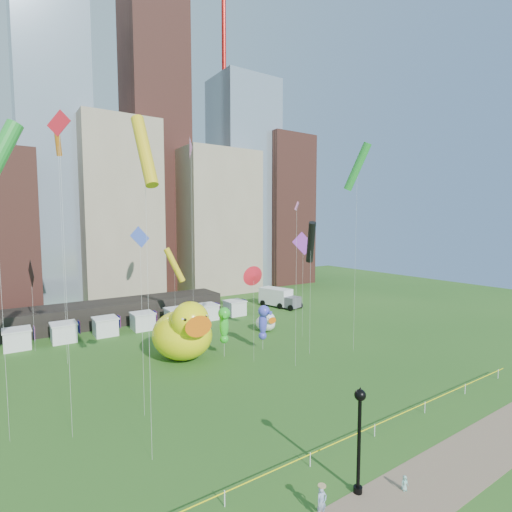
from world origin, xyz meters
TOP-DOWN VIEW (x-y plane):
  - ground at (0.00, 0.00)m, footprint 160.00×160.00m
  - skyline at (2.25, 61.06)m, footprint 101.00×23.00m
  - crane_right at (30.89, 64.00)m, footprint 23.00×1.00m
  - pavilion at (-4.00, 42.00)m, footprint 38.00×6.00m
  - vendor_tents at (1.02, 36.00)m, footprint 33.24×2.80m
  - caution_tape at (0.00, 0.00)m, footprint 50.00×0.06m
  - big_duck at (1.03, 21.62)m, footprint 6.62×8.82m
  - small_duck at (14.85, 25.58)m, footprint 2.88×3.68m
  - seahorse_green at (5.16, 19.96)m, footprint 1.79×1.99m
  - seahorse_purple at (10.06, 19.45)m, footprint 1.67×1.92m
  - lamppost at (0.65, -3.20)m, footprint 0.63×0.63m
  - box_truck at (25.72, 37.11)m, footprint 4.59×8.00m
  - woman at (-2.25, -3.38)m, footprint 0.62×0.43m
  - toddler at (2.95, -4.54)m, footprint 0.35×0.31m
  - kite_0 at (-11.62, 11.68)m, footprint 1.30×1.18m
  - kite_1 at (3.91, 25.41)m, footprint 1.28×2.45m
  - kite_2 at (-12.32, 33.85)m, footprint 0.38×3.17m
  - kite_4 at (4.00, 31.40)m, footprint 2.90×1.71m
  - kite_6 at (-9.79, 27.32)m, footprint 1.00×1.90m
  - kite_7 at (17.41, 21.01)m, footprint 2.87×1.01m
  - kite_8 at (7.04, 16.89)m, footprint 2.05×0.84m
  - kite_9 at (9.92, 13.37)m, footprint 2.09×2.29m
  - kite_10 at (13.70, 15.41)m, footprint 2.21×2.78m
  - kite_11 at (18.45, 13.15)m, footprint 1.87×3.23m
  - kite_12 at (-7.85, 6.06)m, footprint 1.00×2.67m
  - kite_13 at (-6.46, 11.93)m, footprint 1.58×0.43m

SIDE VIEW (x-z plane):
  - ground at x=0.00m, z-range 0.00..0.00m
  - toddler at x=2.95m, z-range 0.02..0.88m
  - caution_tape at x=0.00m, z-range 0.23..1.13m
  - woman at x=-2.25m, z-range 0.02..1.63m
  - vendor_tents at x=1.02m, z-range -0.09..2.31m
  - small_duck at x=14.85m, z-range -0.11..2.63m
  - pavilion at x=-4.00m, z-range 0.00..3.20m
  - box_truck at x=25.72m, z-range 0.04..3.25m
  - big_duck at x=1.03m, z-range -0.28..6.47m
  - seahorse_purple at x=10.06m, z-range 0.97..6.29m
  - lamppost at x=0.65m, z-range 0.67..6.76m
  - seahorse_green at x=5.16m, z-range 1.13..6.76m
  - kite_2 at x=-12.32m, z-range 3.70..14.43m
  - kite_8 at x=7.04m, z-range 4.13..14.47m
  - kite_4 at x=4.00m, z-range 3.47..15.16m
  - kite_7 at x=17.41m, z-range 5.23..18.99m
  - kite_10 at x=13.70m, z-range 5.18..20.32m
  - kite_13 at x=-6.46m, z-range 5.95..20.64m
  - kite_9 at x=9.92m, z-range 7.96..24.96m
  - kite_12 at x=-7.85m, z-range 8.45..29.82m
  - kite_0 at x=-11.62m, z-range 9.08..31.35m
  - kite_11 at x=18.45m, z-range 9.24..33.04m
  - skyline at x=2.25m, z-range -12.56..55.44m
  - kite_6 at x=-9.79m, z-range 10.78..35.60m
  - kite_1 at x=3.91m, z-range 11.14..36.01m
  - crane_right at x=30.89m, z-range 8.90..84.90m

